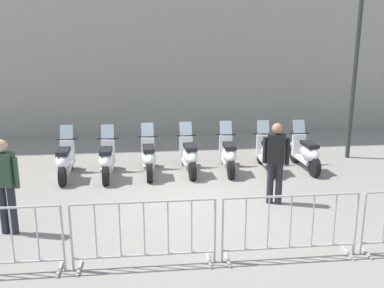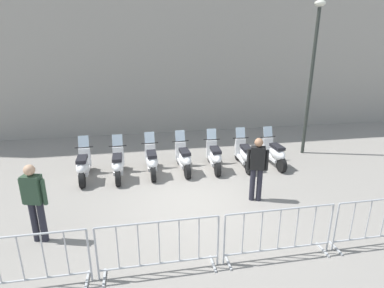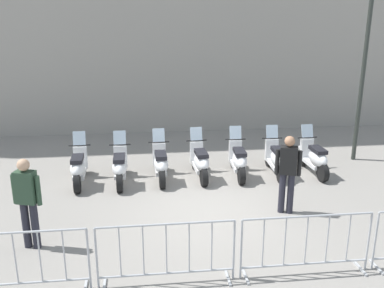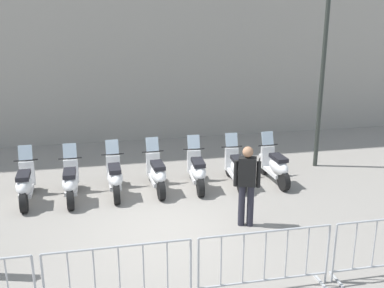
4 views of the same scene
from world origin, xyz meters
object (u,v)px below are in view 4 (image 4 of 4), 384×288
Objects in this scene: barrier_segment_1 at (120,278)px; motorcycle_2 at (115,177)px; motorcycle_0 at (25,184)px; street_lamp at (324,52)px; motorcycle_4 at (197,171)px; motorcycle_5 at (236,168)px; motorcycle_3 at (157,174)px; motorcycle_6 at (275,166)px; officer_near_row_end at (247,182)px; barrier_segment_2 at (265,261)px; motorcycle_1 at (71,182)px.

motorcycle_2 is at bearing 85.03° from barrier_segment_1.
motorcycle_0 is 0.32× the size of street_lamp.
motorcycle_4 is at bearing 60.72° from barrier_segment_1.
barrier_segment_1 is 8.47m from street_lamp.
motorcycle_5 is (1.03, -0.08, 0.00)m from motorcycle_4.
street_lamp is at bearing 8.00° from motorcycle_3.
officer_near_row_end is (-1.64, -2.07, 0.53)m from motorcycle_6.
street_lamp is (2.75, 0.81, 2.80)m from motorcycle_5.
motorcycle_3 is (3.08, -0.12, 0.00)m from motorcycle_0.
street_lamp reaches higher than motorcycle_3.
motorcycle_4 is 4.98m from barrier_segment_1.
officer_near_row_end is at bearing 36.15° from barrier_segment_1.
barrier_segment_1 is 2.28m from barrier_segment_2.
motorcycle_1 is 0.32× the size of street_lamp.
motorcycle_0 is at bearing 177.89° from motorcycle_2.
officer_near_row_end is (2.46, -2.36, 0.53)m from motorcycle_2.
motorcycle_2 is 4.11m from motorcycle_6.
motorcycle_2 and motorcycle_4 have the same top height.
officer_near_row_end is (-0.61, -2.18, 0.53)m from motorcycle_5.
motorcycle_3 and motorcycle_4 have the same top height.
barrier_segment_2 is at bearing -49.73° from motorcycle_0.
barrier_segment_1 is (1.67, -4.52, 0.07)m from motorcycle_0.
motorcycle_2 is 0.79× the size of barrier_segment_1.
motorcycle_5 is (2.04, -0.14, 0.00)m from motorcycle_3.
motorcycle_3 is at bearing 72.17° from barrier_segment_1.
motorcycle_3 is at bearing 175.26° from motorcycle_6.
motorcycle_1 is at bearing -7.07° from motorcycle_0.
officer_near_row_end is (-3.36, -2.99, -2.27)m from street_lamp.
motorcycle_6 is 2.69m from officer_near_row_end.
motorcycle_4 is 2.36m from officer_near_row_end.
barrier_segment_1 is at bearing -107.83° from motorcycle_3.
barrier_segment_1 is (-4.49, -4.15, 0.07)m from motorcycle_6.
motorcycle_4 and motorcycle_5 have the same top height.
officer_near_row_end is at bearing -58.31° from motorcycle_3.
barrier_segment_2 is at bearing -117.29° from motorcycle_6.
barrier_segment_1 is 1.27× the size of officer_near_row_end.
motorcycle_3 is 2.05m from motorcycle_5.
motorcycle_6 is at bearing -5.35° from motorcycle_4.
motorcycle_6 is at bearing -4.12° from motorcycle_2.
motorcycle_0 and motorcycle_3 have the same top height.
motorcycle_0 is 1.00× the size of motorcycle_1.
motorcycle_3 is (2.06, 0.01, 0.00)m from motorcycle_1.
street_lamp reaches higher than motorcycle_0.
barrier_segment_1 is at bearing -119.28° from motorcycle_4.
officer_near_row_end reaches higher than motorcycle_1.
motorcycle_2 is 1.00× the size of motorcycle_5.
motorcycle_2 is 6.49m from street_lamp.
motorcycle_0 and motorcycle_6 have the same top height.
motorcycle_3 and motorcycle_5 have the same top height.
motorcycle_4 is 0.79× the size of barrier_segment_2.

